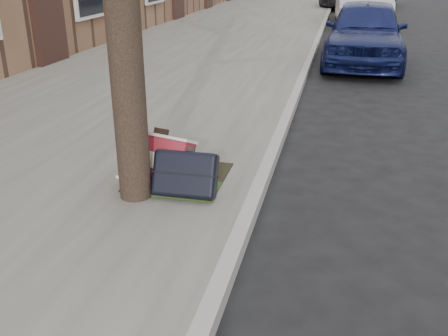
% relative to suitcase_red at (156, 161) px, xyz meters
% --- Properties ---
extents(ground, '(120.00, 120.00, 0.00)m').
position_rel_suitcase_red_xyz_m(ground, '(2.13, -0.98, -0.37)').
color(ground, black).
rests_on(ground, ground).
extents(near_sidewalk, '(5.00, 70.00, 0.12)m').
position_rel_suitcase_red_xyz_m(near_sidewalk, '(-1.57, 14.02, -0.31)').
color(near_sidewalk, gray).
rests_on(near_sidewalk, ground).
extents(dirt_patch, '(0.85, 0.85, 0.02)m').
position_rel_suitcase_red_xyz_m(dirt_patch, '(0.13, 0.22, -0.24)').
color(dirt_patch, black).
rests_on(dirt_patch, near_sidewalk).
extents(suitcase_red, '(0.71, 0.50, 0.49)m').
position_rel_suitcase_red_xyz_m(suitcase_red, '(0.00, 0.00, 0.00)').
color(suitcase_red, maroon).
rests_on(suitcase_red, near_sidewalk).
extents(suitcase_navy, '(0.55, 0.33, 0.43)m').
position_rel_suitcase_red_xyz_m(suitcase_navy, '(0.31, -0.14, -0.03)').
color(suitcase_navy, black).
rests_on(suitcase_navy, near_sidewalk).
extents(car_near_front, '(1.66, 3.84, 1.29)m').
position_rel_suitcase_red_xyz_m(car_near_front, '(1.94, 6.87, 0.28)').
color(car_near_front, '#101644').
rests_on(car_near_front, ground).
extents(car_near_mid, '(1.77, 4.52, 1.47)m').
position_rel_suitcase_red_xyz_m(car_near_mid, '(2.01, 13.53, 0.37)').
color(car_near_mid, '#B2B4BB').
rests_on(car_near_mid, ground).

